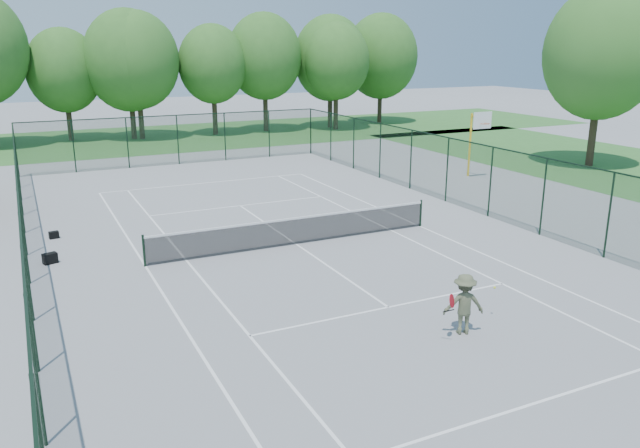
{
  "coord_description": "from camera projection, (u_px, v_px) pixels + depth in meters",
  "views": [
    {
      "loc": [
        -8.78,
        -20.11,
        7.08
      ],
      "look_at": [
        0.0,
        -2.0,
        1.3
      ],
      "focal_mm": 35.0,
      "sensor_mm": 36.0,
      "label": 1
    }
  ],
  "objects": [
    {
      "name": "sports_bag_a",
      "position": [
        50.0,
        258.0,
        20.96
      ],
      "size": [
        0.51,
        0.4,
        0.36
      ],
      "primitive_type": "cube",
      "rotation": [
        0.0,
        0.0,
        0.33
      ],
      "color": "black",
      "rests_on": "ground"
    },
    {
      "name": "tennis_net",
      "position": [
        296.0,
        229.0,
        22.87
      ],
      "size": [
        11.08,
        0.08,
        1.1
      ],
      "color": "black",
      "rests_on": "ground"
    },
    {
      "name": "tree_side",
      "position": [
        602.0,
        53.0,
        36.22
      ],
      "size": [
        6.66,
        6.66,
        10.54
      ],
      "color": "#3C2D20",
      "rests_on": "ground"
    },
    {
      "name": "ground",
      "position": [
        296.0,
        244.0,
        23.02
      ],
      "size": [
        140.0,
        140.0,
        0.0
      ],
      "primitive_type": "plane",
      "color": "gray",
      "rests_on": "ground"
    },
    {
      "name": "basketball_goal",
      "position": [
        477.0,
        131.0,
        33.97
      ],
      "size": [
        1.2,
        1.43,
        3.65
      ],
      "color": "yellow",
      "rests_on": "ground"
    },
    {
      "name": "grass_far",
      "position": [
        143.0,
        139.0,
        48.97
      ],
      "size": [
        80.0,
        16.0,
        0.01
      ],
      "primitive_type": "cube",
      "color": "#397531",
      "rests_on": "ground"
    },
    {
      "name": "fence_enclosure",
      "position": [
        296.0,
        203.0,
        22.59
      ],
      "size": [
        18.05,
        36.05,
        3.02
      ],
      "color": "#193720",
      "rests_on": "ground"
    },
    {
      "name": "tree_line_far",
      "position": [
        136.0,
        60.0,
        47.32
      ],
      "size": [
        39.4,
        6.4,
        9.7
      ],
      "color": "#3C2D20",
      "rests_on": "ground"
    },
    {
      "name": "court_lines",
      "position": [
        296.0,
        244.0,
        23.02
      ],
      "size": [
        11.05,
        23.85,
        0.01
      ],
      "color": "white",
      "rests_on": "ground"
    },
    {
      "name": "tennis_player",
      "position": [
        464.0,
        304.0,
        15.72
      ],
      "size": [
        2.24,
        0.95,
        1.59
      ],
      "color": "#52573C",
      "rests_on": "ground"
    },
    {
      "name": "sports_bag_b",
      "position": [
        54.0,
        235.0,
        23.7
      ],
      "size": [
        0.38,
        0.26,
        0.27
      ],
      "primitive_type": "cube",
      "rotation": [
        0.0,
        0.0,
        0.14
      ],
      "color": "black",
      "rests_on": "ground"
    }
  ]
}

